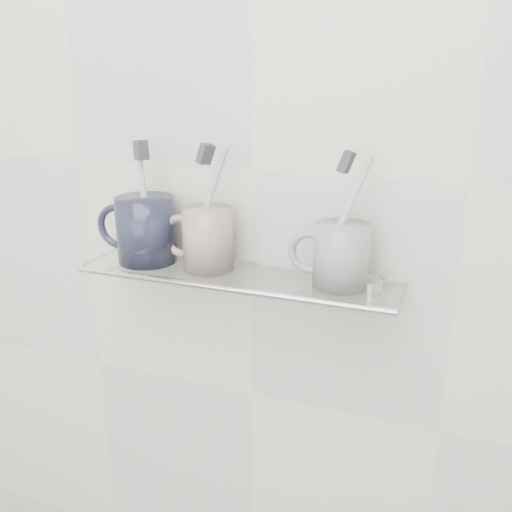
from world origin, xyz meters
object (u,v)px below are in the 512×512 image
at_px(mug_left, 146,230).
at_px(mug_right, 342,256).
at_px(shelf_glass, 238,276).
at_px(mug_center, 208,239).

distance_m(mug_left, mug_right, 0.32).
distance_m(shelf_glass, mug_center, 0.07).
bearing_deg(mug_center, mug_left, -155.25).
height_order(mug_center, mug_right, mug_center).
distance_m(shelf_glass, mug_left, 0.17).
xyz_separation_m(shelf_glass, mug_center, (-0.05, 0.00, 0.05)).
bearing_deg(mug_left, mug_right, -24.92).
xyz_separation_m(mug_left, mug_center, (0.11, 0.00, -0.00)).
relative_size(shelf_glass, mug_right, 5.42).
bearing_deg(shelf_glass, mug_center, 174.44).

